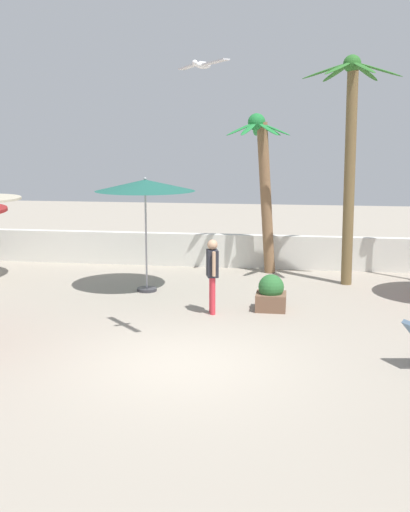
# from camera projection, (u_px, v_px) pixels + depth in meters

# --- Properties ---
(ground_plane) EXTENTS (56.00, 56.00, 0.00)m
(ground_plane) POSITION_uv_depth(u_px,v_px,m) (180.00, 364.00, 11.37)
(ground_plane) COLOR #9E9384
(boundary_wall) EXTENTS (25.20, 0.30, 1.03)m
(boundary_wall) POSITION_uv_depth(u_px,v_px,m) (232.00, 251.00, 19.79)
(boundary_wall) COLOR silver
(boundary_wall) RESTS_ON ground_plane
(patio_umbrella_1) EXTENTS (2.59, 2.59, 3.00)m
(patio_umbrella_1) POSITION_uv_depth(u_px,v_px,m) (145.00, 187.00, 16.25)
(patio_umbrella_1) COLOR #333338
(patio_umbrella_1) RESTS_ON ground_plane
(palm_tree_0) EXTENTS (2.60, 2.39, 6.12)m
(palm_tree_0) POSITION_uv_depth(u_px,v_px,m) (350.00, 147.00, 16.87)
(palm_tree_0) COLOR brown
(palm_tree_0) RESTS_ON ground_plane
(palm_tree_1) EXTENTS (1.97, 1.98, 4.69)m
(palm_tree_1) POSITION_uv_depth(u_px,v_px,m) (263.00, 175.00, 18.56)
(palm_tree_1) COLOR brown
(palm_tree_1) RESTS_ON ground_plane
(guest_0) EXTENTS (0.33, 0.54, 1.73)m
(guest_0) POSITION_uv_depth(u_px,v_px,m) (212.00, 269.00, 14.41)
(guest_0) COLOR #D8333F
(guest_0) RESTS_ON ground_plane
(seagull_0) EXTENTS (1.04, 1.08, 0.14)m
(seagull_0) POSITION_uv_depth(u_px,v_px,m) (202.00, 64.00, 10.94)
(seagull_0) COLOR white
(planter) EXTENTS (0.70, 0.70, 0.85)m
(planter) POSITION_uv_depth(u_px,v_px,m) (271.00, 294.00, 14.86)
(planter) COLOR brown
(planter) RESTS_ON ground_plane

